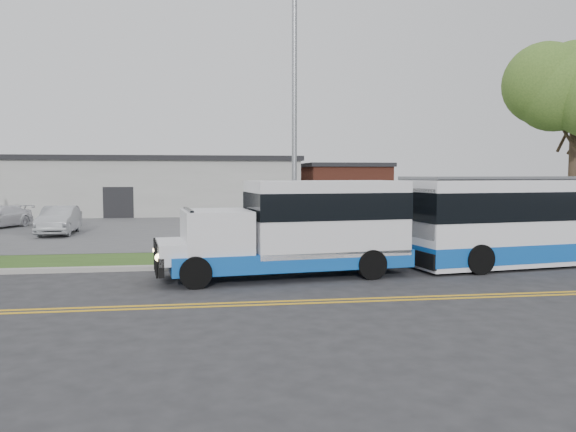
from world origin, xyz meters
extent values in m
plane|color=#28282B|center=(0.00, 0.00, 0.00)|extent=(140.00, 140.00, 0.00)
cube|color=gold|center=(0.00, -3.85, 0.01)|extent=(70.00, 0.12, 0.01)
cube|color=gold|center=(0.00, -4.15, 0.01)|extent=(70.00, 0.12, 0.01)
cube|color=#9E9B93|center=(0.00, 1.10, 0.07)|extent=(80.00, 0.30, 0.15)
cube|color=#2F4918|center=(0.00, 2.90, 0.05)|extent=(80.00, 3.30, 0.10)
cube|color=#4C4C4F|center=(0.00, 17.00, 0.05)|extent=(80.00, 25.00, 0.10)
cube|color=#9E9E99|center=(-6.00, 27.00, 2.00)|extent=(25.00, 10.00, 4.00)
cube|color=black|center=(-6.00, 27.00, 4.17)|extent=(25.40, 10.40, 0.35)
cube|color=black|center=(-6.00, 22.05, 1.10)|extent=(2.00, 0.15, 2.20)
cube|color=brown|center=(10.50, 26.00, 1.80)|extent=(6.00, 7.00, 3.60)
cube|color=black|center=(10.50, 26.00, 3.75)|extent=(6.30, 7.30, 0.30)
cylinder|color=#32261B|center=(14.00, 3.00, 2.48)|extent=(0.32, 0.32, 4.76)
ellipsoid|color=#3C5D20|center=(14.00, 3.00, 6.22)|extent=(5.20, 5.20, 4.42)
cylinder|color=gray|center=(3.00, 2.80, 4.85)|extent=(0.18, 0.18, 9.50)
cube|color=#1050AF|center=(2.31, -0.56, 0.57)|extent=(7.31, 3.26, 0.52)
cube|color=silver|center=(3.44, -0.42, 1.77)|extent=(4.84, 2.95, 2.18)
cube|color=black|center=(3.44, -0.42, 2.13)|extent=(4.86, 2.99, 0.78)
cube|color=silver|center=(0.14, -0.84, 1.40)|extent=(2.14, 2.45, 1.25)
cube|color=black|center=(-0.63, -0.94, 1.61)|extent=(0.35, 1.97, 0.94)
cube|color=silver|center=(-0.99, -0.98, 0.88)|extent=(1.30, 2.24, 0.57)
cube|color=black|center=(-1.45, -1.04, 0.57)|extent=(0.42, 2.13, 0.52)
sphere|color=#FFD88C|center=(-1.41, -1.82, 0.83)|extent=(0.23, 0.23, 0.21)
sphere|color=#FFD88C|center=(-1.60, -0.28, 0.83)|extent=(0.23, 0.23, 0.21)
cylinder|color=black|center=(-0.44, -2.04, 0.44)|extent=(0.90, 0.40, 0.87)
cylinder|color=black|center=(-0.72, 0.18, 0.44)|extent=(0.90, 0.40, 0.87)
cylinder|color=black|center=(4.62, -1.40, 0.44)|extent=(0.90, 0.40, 0.87)
cylinder|color=black|center=(4.33, 0.82, 0.44)|extent=(0.90, 0.40, 0.87)
cube|color=white|center=(11.66, 0.60, 1.50)|extent=(10.90, 4.01, 2.81)
cube|color=#1050AF|center=(11.66, 0.60, 0.53)|extent=(10.92, 4.03, 0.58)
cube|color=black|center=(11.66, 0.60, 2.03)|extent=(10.94, 4.06, 0.92)
cube|color=black|center=(6.45, -0.20, 1.84)|extent=(0.43, 2.22, 1.55)
cube|color=black|center=(6.38, -0.21, 0.44)|extent=(0.48, 2.41, 0.48)
cube|color=gray|center=(11.66, 0.60, 2.92)|extent=(10.90, 4.01, 0.12)
cylinder|color=black|center=(8.10, -1.10, 0.46)|extent=(0.97, 0.45, 0.93)
cylinder|color=black|center=(7.76, 1.16, 0.46)|extent=(0.97, 0.45, 0.93)
imported|color=#B7BABF|center=(-7.32, 11.86, 0.79)|extent=(1.63, 4.25, 1.38)
camera|label=1|loc=(-0.13, -17.04, 3.06)|focal=35.00mm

